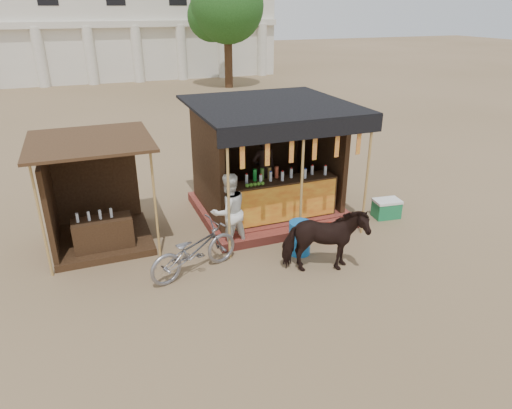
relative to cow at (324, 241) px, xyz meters
name	(u,v)px	position (x,y,z in m)	size (l,w,h in m)	color
ground	(287,292)	(-0.95, -0.41, -0.67)	(120.00, 120.00, 0.00)	#846B4C
main_stall	(268,175)	(0.05, 2.95, 0.36)	(3.60, 3.61, 2.78)	brown
secondary_stall	(91,208)	(-4.12, 2.83, 0.18)	(2.40, 2.40, 2.38)	#3B2615
cow	(324,241)	(0.00, 0.00, 0.00)	(0.72, 1.59, 1.34)	black
motorbike	(194,250)	(-2.37, 0.85, -0.17)	(0.67, 1.92, 1.01)	gray
bystander	(229,212)	(-1.41, 1.59, 0.17)	(0.82, 0.64, 1.69)	white
blue_barrel	(300,238)	(-0.12, 0.81, -0.31)	(0.46, 0.46, 0.72)	#1867B5
red_crate	(329,233)	(0.79, 1.16, -0.52)	(0.42, 0.41, 0.29)	#A52A1B
cooler	(386,208)	(2.69, 1.66, -0.44)	(0.69, 0.51, 0.46)	#1A7744
background_building	(83,18)	(-2.95, 29.54, 3.31)	(26.00, 7.45, 8.18)	silver
tree	(224,9)	(4.86, 21.74, 3.96)	(4.50, 4.40, 7.00)	#382314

